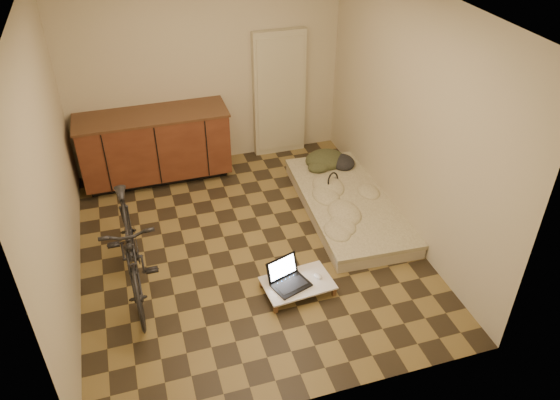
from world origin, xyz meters
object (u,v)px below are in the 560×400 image
object	(u,v)px
bicycle	(130,244)
laptop	(288,279)
futon	(348,204)
lap_desk	(298,283)

from	to	relation	value
bicycle	laptop	world-z (taller)	bicycle
futon	laptop	world-z (taller)	laptop
futon	laptop	distance (m)	1.55
futon	lap_desk	xyz separation A→B (m)	(-1.01, -1.11, 0.01)
bicycle	laptop	size ratio (longest dim) A/B	4.00
lap_desk	laptop	distance (m)	0.11
bicycle	lap_desk	size ratio (longest dim) A/B	2.41
laptop	lap_desk	bearing A→B (deg)	-31.71
bicycle	lap_desk	xyz separation A→B (m)	(1.49, -0.52, -0.45)
futon	lap_desk	size ratio (longest dim) A/B	3.03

